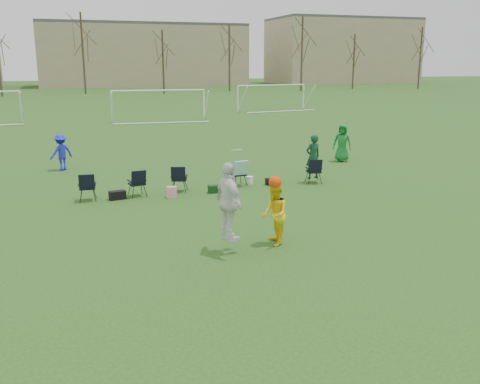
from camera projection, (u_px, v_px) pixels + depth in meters
name	position (u px, v px, depth m)	size (l,w,h in m)	color
ground	(227.00, 274.00, 12.05)	(260.00, 260.00, 0.00)	#1F4B17
fielder_blue	(61.00, 152.00, 23.29)	(1.03, 0.59, 1.59)	#1C25D4
fielder_green_far	(342.00, 143.00, 25.32)	(0.87, 0.57, 1.78)	#136D29
center_contest	(249.00, 207.00, 13.39)	(2.01, 1.27, 2.62)	white
sideline_setup	(219.00, 175.00, 19.86)	(9.25, 1.52, 1.89)	#103D22
goal_mid	(159.00, 96.00, 42.33)	(7.40, 0.63, 2.46)	white
goal_right	(272.00, 90.00, 51.50)	(7.35, 1.14, 2.46)	white
tree_line	(86.00, 58.00, 75.36)	(110.28, 3.28, 11.40)	#382B21
building_row	(115.00, 54.00, 101.24)	(126.00, 16.00, 13.00)	tan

